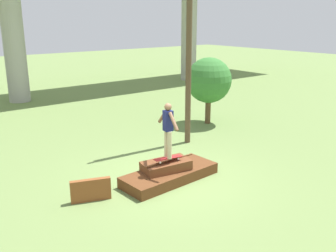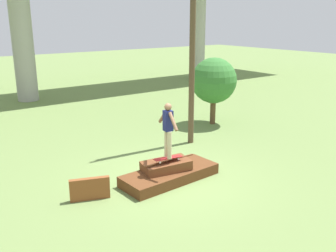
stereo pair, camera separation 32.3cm
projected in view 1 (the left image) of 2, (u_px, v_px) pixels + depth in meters
ground_plane at (170, 180)px, 10.42m from camera, size 80.00×80.00×0.00m
scrap_pile at (169, 173)px, 10.36m from camera, size 2.83×1.21×0.61m
scrap_plank_loose at (91, 190)px, 9.16m from camera, size 0.97×0.45×0.56m
skateboard at (168, 158)px, 10.14m from camera, size 0.83×0.32×0.09m
skater at (168, 127)px, 9.90m from camera, size 0.25×1.03×1.51m
utility_pole at (189, 28)px, 12.49m from camera, size 1.30×0.20×7.78m
tree_behind_left at (209, 80)px, 15.55m from camera, size 1.89×1.89×2.80m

